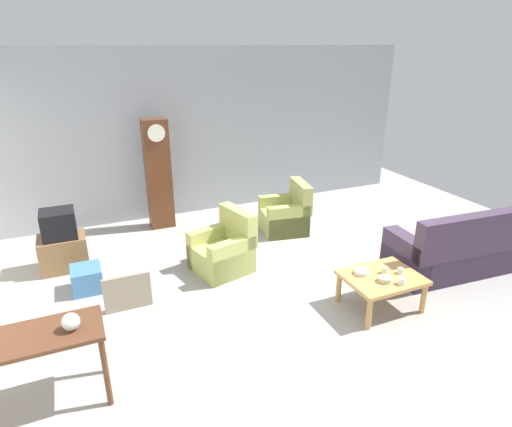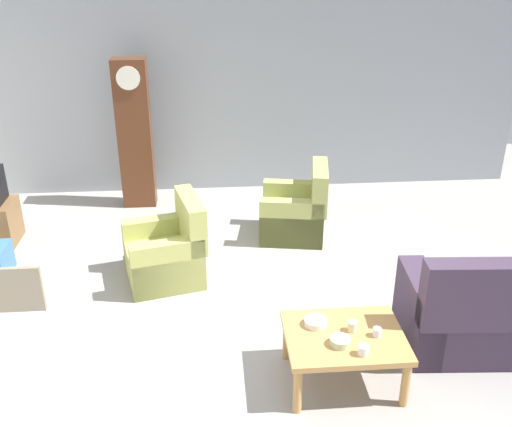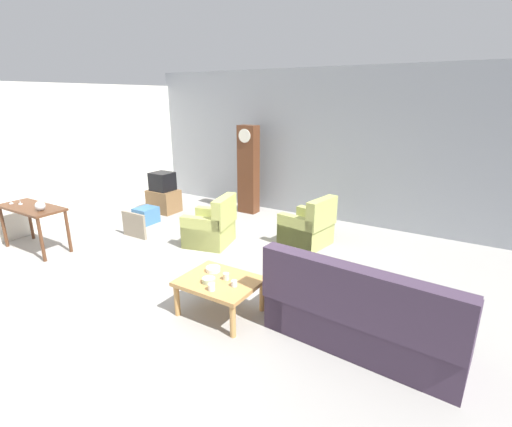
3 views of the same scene
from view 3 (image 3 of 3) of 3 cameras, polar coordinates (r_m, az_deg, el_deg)
ground_plane at (r=5.88m, az=-6.53°, el=-9.16°), size 10.40×10.40×0.00m
garage_door_wall at (r=8.43m, az=8.53°, el=10.34°), size 8.40×0.16×3.20m
pegboard_wall_left at (r=8.83m, az=-27.40°, el=7.85°), size 0.12×6.40×2.88m
couch_floral at (r=4.35m, az=16.00°, el=-14.80°), size 2.15×1.02×1.04m
armchair_olive_near at (r=6.90m, az=-6.85°, el=-2.26°), size 0.95×0.93×0.92m
armchair_olive_far at (r=6.90m, az=7.97°, el=-2.33°), size 0.91×0.88×0.92m
coffee_table_wood at (r=4.73m, az=-5.59°, el=-10.76°), size 0.96×0.76×0.46m
console_table_dark at (r=7.59m, az=-31.02°, el=0.06°), size 1.30×0.56×0.80m
grandfather_clock at (r=8.62m, az=-1.17°, el=6.71°), size 0.44×0.30×2.01m
tv_stand_cabinet at (r=9.08m, az=-13.90°, el=1.89°), size 0.68×0.52×0.52m
tv_crt at (r=8.97m, az=-14.12°, el=4.78°), size 0.48×0.44×0.42m
framed_picture_leaning at (r=7.58m, az=-18.15°, el=-1.70°), size 0.60×0.05×0.49m
storage_box_blue at (r=8.38m, az=-16.45°, el=-0.26°), size 0.40×0.44×0.34m
glass_dome_cloche at (r=7.19m, az=-30.12°, el=1.02°), size 0.16×0.16×0.16m
cup_white_porcelain at (r=4.46m, az=-6.81°, el=-11.11°), size 0.08×0.08×0.08m
cup_blue_rimmed at (r=4.52m, az=-3.35°, el=-10.62°), size 0.07×0.07×0.07m
cup_cream_tall at (r=4.67m, az=-4.59°, el=-9.58°), size 0.08×0.08×0.09m
bowl_white_stacked at (r=4.91m, az=-6.58°, el=-8.45°), size 0.19×0.19×0.06m
bowl_shallow_green at (r=4.64m, az=-7.24°, el=-10.08°), size 0.16×0.16×0.06m
wine_glass_tall at (r=7.91m, az=-33.46°, el=2.02°), size 0.08×0.08×0.17m
wine_glass_mid at (r=7.77m, az=-32.47°, el=2.06°), size 0.07×0.07×0.19m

